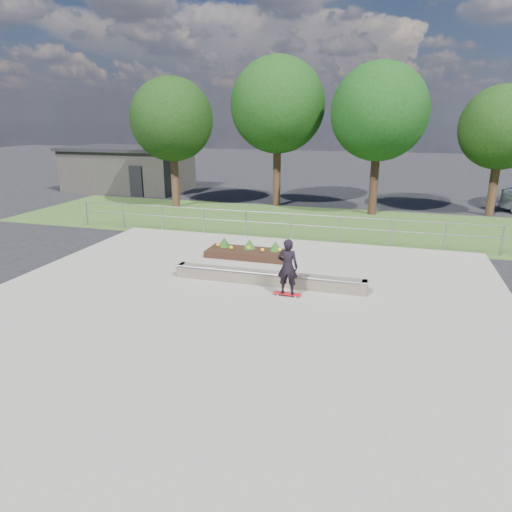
# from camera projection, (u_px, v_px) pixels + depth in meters

# --- Properties ---
(ground) EXTENTS (120.00, 120.00, 0.00)m
(ground) POSITION_uv_depth(u_px,v_px,m) (233.00, 309.00, 12.41)
(ground) COLOR black
(ground) RESTS_ON ground
(grass_verge) EXTENTS (30.00, 8.00, 0.02)m
(grass_verge) POSITION_uv_depth(u_px,v_px,m) (306.00, 223.00, 22.50)
(grass_verge) COLOR #345220
(grass_verge) RESTS_ON ground
(concrete_slab) EXTENTS (15.00, 15.00, 0.06)m
(concrete_slab) POSITION_uv_depth(u_px,v_px,m) (233.00, 308.00, 12.40)
(concrete_slab) COLOR gray
(concrete_slab) RESTS_ON ground
(fence) EXTENTS (20.06, 0.06, 1.20)m
(fence) POSITION_uv_depth(u_px,v_px,m) (292.00, 223.00, 19.06)
(fence) COLOR gray
(fence) RESTS_ON ground
(building) EXTENTS (8.40, 5.40, 3.00)m
(building) POSITION_uv_depth(u_px,v_px,m) (129.00, 168.00, 32.24)
(building) COLOR #2C2A27
(building) RESTS_ON ground
(tree_far_left) EXTENTS (4.55, 4.55, 7.15)m
(tree_far_left) POSITION_uv_depth(u_px,v_px,m) (172.00, 120.00, 25.06)
(tree_far_left) COLOR #382116
(tree_far_left) RESTS_ON ground
(tree_mid_left) EXTENTS (5.25, 5.25, 8.25)m
(tree_mid_left) POSITION_uv_depth(u_px,v_px,m) (278.00, 105.00, 25.20)
(tree_mid_left) COLOR black
(tree_mid_left) RESTS_ON ground
(tree_mid_right) EXTENTS (4.90, 4.90, 7.70)m
(tree_mid_right) POSITION_uv_depth(u_px,v_px,m) (379.00, 112.00, 22.91)
(tree_mid_right) COLOR black
(tree_mid_right) RESTS_ON ground
(tree_far_right) EXTENTS (4.20, 4.20, 6.60)m
(tree_far_right) POSITION_uv_depth(u_px,v_px,m) (502.00, 128.00, 22.90)
(tree_far_right) COLOR #331F14
(tree_far_right) RESTS_ON ground
(grind_ledge) EXTENTS (6.00, 0.44, 0.43)m
(grind_ledge) POSITION_uv_depth(u_px,v_px,m) (268.00, 278.00, 14.03)
(grind_ledge) COLOR brown
(grind_ledge) RESTS_ON concrete_slab
(planter_bed) EXTENTS (3.00, 1.20, 0.61)m
(planter_bed) POSITION_uv_depth(u_px,v_px,m) (248.00, 252.00, 16.87)
(planter_bed) COLOR black
(planter_bed) RESTS_ON concrete_slab
(skateboarder) EXTENTS (0.80, 0.39, 1.71)m
(skateboarder) POSITION_uv_depth(u_px,v_px,m) (288.00, 267.00, 12.92)
(skateboarder) COLOR white
(skateboarder) RESTS_ON concrete_slab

